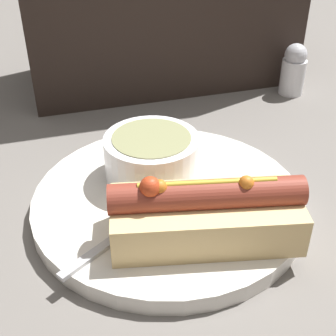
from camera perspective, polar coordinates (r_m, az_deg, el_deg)
The scene contains 7 objects.
ground_plane at distance 0.47m, azimuth -0.00°, elevation -4.93°, with size 4.00×4.00×0.00m, color slate.
dinner_plate at distance 0.47m, azimuth -0.00°, elevation -4.11°, with size 0.27×0.27×0.02m.
hot_dog at distance 0.40m, azimuth 4.57°, elevation -5.52°, with size 0.17×0.10×0.07m.
soup_bowl at distance 0.48m, azimuth -1.99°, elevation 1.51°, with size 0.10×0.10×0.05m.
spoon at distance 0.45m, azimuth -0.63°, elevation -4.31°, with size 0.15×0.11×0.01m.
drinking_glass at distance 0.71m, azimuth -3.92°, elevation 13.04°, with size 0.06×0.06×0.09m.
salt_shaker at distance 0.72m, azimuth 15.06°, elevation 11.51°, with size 0.04×0.04×0.08m.
Camera 1 is at (-0.10, -0.35, 0.30)m, focal length 50.00 mm.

